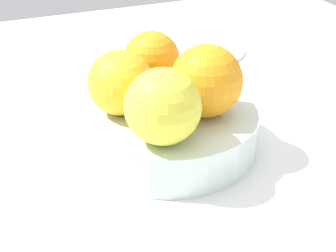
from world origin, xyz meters
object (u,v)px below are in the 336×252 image
Objects in this scene: orange_in_bowl_1 at (121,83)px; orange_in_bowl_2 at (152,59)px; orange_in_bowl_0 at (206,81)px; side_plate at (201,49)px; fruit_bowl at (168,131)px; orange_in_bowl_3 at (163,107)px.

orange_in_bowl_2 is at bearing -136.66° from orange_in_bowl_1.
orange_in_bowl_0 reaches higher than orange_in_bowl_1.
orange_in_bowl_0 is 31.75cm from side_plate.
side_plate is at bearing -123.31° from fruit_bowl.
orange_in_bowl_0 is at bearing 154.48° from orange_in_bowl_1.
side_plate is (-16.82, -25.60, -1.78)cm from fruit_bowl.
fruit_bowl is 2.63× the size of orange_in_bowl_3.
fruit_bowl is 1.39× the size of side_plate.
fruit_bowl is at bearing 158.65° from orange_in_bowl_1.
orange_in_bowl_1 is 0.49× the size of side_plate.
orange_in_bowl_1 reaches higher than side_plate.
side_plate is (-13.32, -27.67, -8.07)cm from orange_in_bowl_0.
orange_in_bowl_2 is at bearing -106.69° from orange_in_bowl_3.
orange_in_bowl_3 is at bearing 62.58° from fruit_bowl.
orange_in_bowl_0 is 7.25cm from orange_in_bowl_3.
orange_in_bowl_1 is 1.05× the size of orange_in_bowl_2.
orange_in_bowl_2 is 13.23cm from orange_in_bowl_3.
orange_in_bowl_3 is (2.87, 5.54, 6.19)cm from fruit_bowl.
orange_in_bowl_2 is 0.47× the size of side_plate.
orange_in_bowl_0 reaches higher than orange_in_bowl_3.
fruit_bowl is at bearing -117.42° from orange_in_bowl_3.
orange_in_bowl_0 is at bearing 64.29° from side_plate.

